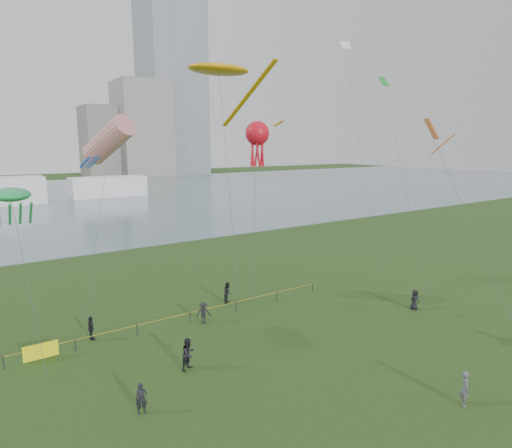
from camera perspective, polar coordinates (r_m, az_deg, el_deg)
ground_plane at (r=23.36m, az=15.10°, el=-23.69°), size 400.00×400.00×0.00m
lake at (r=114.06m, az=-26.12°, el=2.95°), size 400.00×120.00×0.08m
tower at (r=201.62m, az=-11.44°, el=23.86°), size 24.00×24.00×120.00m
building_mid at (r=184.78m, az=-14.91°, el=12.09°), size 20.00×20.00×38.00m
building_low at (r=186.35m, az=-19.59°, el=10.28°), size 16.00×18.00×28.00m
pavilion_right at (r=114.55m, az=-19.13°, el=4.73°), size 18.00×7.00×5.00m
fence at (r=30.91m, az=-19.43°, el=-13.85°), size 24.07×0.07×1.05m
kite_flyer at (r=25.39m, az=26.11°, el=-19.07°), size 0.78×0.77×1.82m
spectator_a at (r=26.42m, az=-8.97°, el=-16.73°), size 1.15×1.06×1.92m
spectator_b at (r=32.39m, az=-7.02°, el=-11.66°), size 1.19×0.97×1.61m
spectator_c at (r=31.63m, az=-21.13°, el=-12.83°), size 0.42×0.98×1.67m
spectator_d at (r=36.92m, az=20.39°, el=-9.42°), size 0.86×0.62×1.63m
spectator_f at (r=23.25m, az=-15.03°, el=-21.56°), size 0.65×0.51×1.58m
spectator_g at (r=36.12m, az=-3.77°, el=-9.09°), size 1.08×1.08×1.76m
kite_stingray at (r=36.22m, az=-4.88°, el=19.76°), size 5.62×10.13×19.31m
kite_windsock at (r=35.50m, az=-19.05°, el=10.51°), size 5.73×7.50×15.27m
kite_creature at (r=30.33m, az=-29.90°, el=3.36°), size 2.27×7.60×10.39m
kite_octopus at (r=38.35m, az=0.18°, el=11.87°), size 7.53×9.73×15.04m
kite_delta at (r=30.31m, az=22.85°, el=10.49°), size 4.72×11.32×14.70m
small_kites at (r=37.28m, az=-5.55°, el=25.99°), size 34.05×13.72×12.21m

